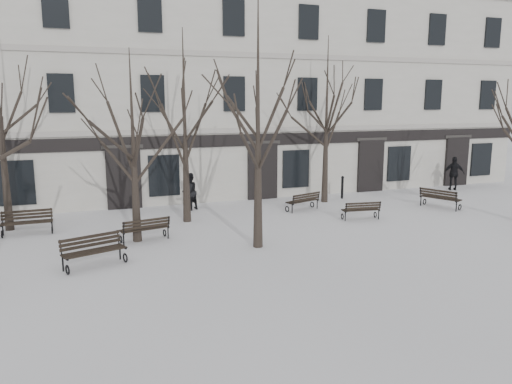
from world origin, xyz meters
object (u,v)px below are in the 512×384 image
tree_1 (132,123)px  tree_2 (258,89)px  bench_4 (303,201)px  bench_5 (440,198)px  bench_2 (361,210)px  bench_3 (27,221)px  bench_0 (93,250)px  bench_1 (145,228)px

tree_1 → tree_2: (3.91, -2.19, 1.15)m
bench_4 → bench_5: 6.57m
bench_2 → bench_3: size_ratio=0.91×
tree_1 → bench_3: bearing=148.0°
tree_2 → bench_3: 10.31m
bench_0 → bench_1: bearing=31.5°
bench_2 → bench_5: 4.82m
tree_1 → bench_5: 14.79m
tree_1 → bench_2: 10.26m
tree_1 → bench_4: size_ratio=3.83×
tree_1 → bench_1: tree_1 is taller
bench_1 → bench_5: size_ratio=0.94×
bench_2 → bench_3: 13.57m
tree_1 → bench_2: size_ratio=4.07×
tree_1 → bench_2: (9.51, 0.11, -3.85)m
bench_3 → bench_2: bearing=-10.9°
bench_0 → bench_2: bench_0 is taller
tree_1 → bench_1: size_ratio=3.71×
bench_2 → bench_5: bearing=-163.7°
bench_3 → bench_5: size_ratio=0.95×
tree_2 → bench_1: 6.50m
bench_2 → bench_5: size_ratio=0.86×
bench_2 → bench_5: (4.77, 0.74, 0.07)m
bench_3 → bench_4: bearing=-0.1°
tree_2 → bench_3: size_ratio=4.68×
tree_2 → bench_5: bearing=16.4°
bench_5 → bench_1: bearing=70.4°
tree_2 → bench_1: size_ratio=4.70×
bench_0 → bench_2: 11.40m
bench_1 → bench_4: size_ratio=1.03×
tree_1 → bench_1: (0.27, -0.12, -3.81)m
bench_0 → bench_2: size_ratio=1.20×
tree_2 → bench_4: (4.03, 4.82, -4.98)m
bench_0 → bench_3: (-2.26, 4.83, -0.02)m
bench_1 → bench_4: 8.15m
bench_0 → bench_3: bearing=95.9°
bench_0 → bench_1: 2.97m
bench_5 → tree_1: bearing=69.9°
bench_5 → bench_2: bearing=75.4°
bench_5 → bench_4: bearing=50.9°
bench_3 → bench_5: 18.21m
bench_0 → bench_5: bearing=-7.6°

